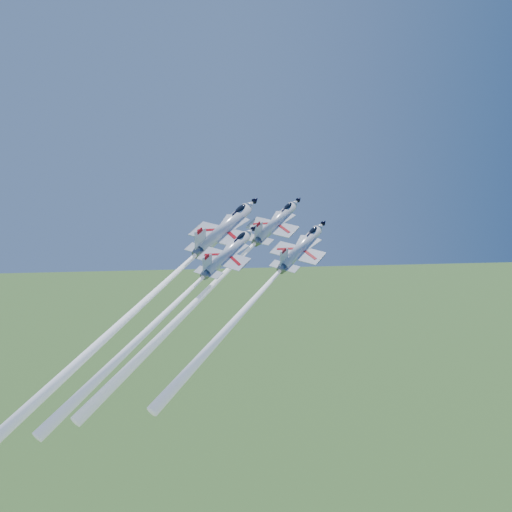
{
  "coord_description": "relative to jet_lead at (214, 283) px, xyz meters",
  "views": [
    {
      "loc": [
        -8.21,
        -92.2,
        99.35
      ],
      "look_at": [
        0.0,
        0.0,
        78.03
      ],
      "focal_mm": 40.0,
      "sensor_mm": 36.0,
      "label": 1
    }
  ],
  "objects": [
    {
      "name": "jet_lead",
      "position": [
        0.0,
        0.0,
        0.0
      ],
      "size": [
        27.75,
        32.33,
        37.55
      ],
      "rotation": [
        0.44,
        0.09,
        -0.71
      ],
      "color": "silver"
    },
    {
      "name": "jet_left",
      "position": [
        -13.1,
        -5.54,
        -3.47
      ],
      "size": [
        35.91,
        42.02,
        50.54
      ],
      "rotation": [
        0.44,
        0.09,
        -0.71
      ],
      "color": "silver"
    },
    {
      "name": "jet_right",
      "position": [
        6.08,
        -6.55,
        -0.27
      ],
      "size": [
        22.62,
        26.08,
        27.79
      ],
      "rotation": [
        0.44,
        0.09,
        -0.71
      ],
      "color": "silver"
    },
    {
      "name": "jet_slot",
      "position": [
        -6.41,
        -8.56,
        -1.13
      ],
      "size": [
        23.29,
        26.95,
        29.52
      ],
      "rotation": [
        0.44,
        0.09,
        -0.71
      ],
      "color": "silver"
    }
  ]
}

